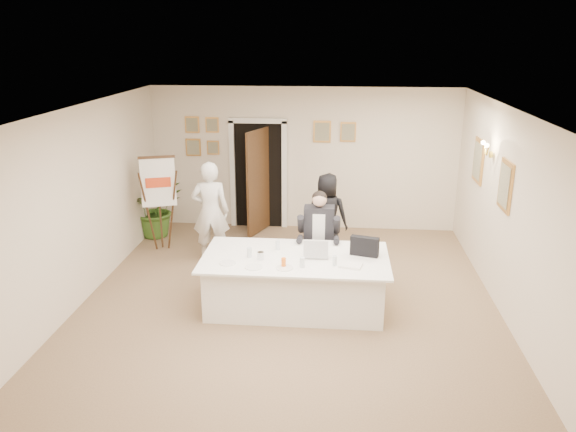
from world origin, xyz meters
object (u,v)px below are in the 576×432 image
Objects in this scene: seated_man at (319,237)px; laptop_bag at (365,246)px; potted_palm at (156,208)px; flip_chart at (160,208)px; standing_man at (211,212)px; steel_jug at (261,256)px; paper_stack at (350,265)px; laptop at (316,246)px; standing_woman at (327,215)px; conference_table at (295,281)px; oj_glass at (284,263)px.

seated_man is 3.74× the size of laptop_bag.
potted_palm is (-3.20, 1.83, -0.19)m from seated_man.
standing_man is (1.00, -0.37, 0.08)m from flip_chart.
paper_stack is at bearing -6.29° from steel_jug.
standing_woman is at bearing 85.63° from laptop.
laptop_bag is (3.54, -1.89, 0.12)m from flip_chart.
standing_woman reaches higher than potted_palm.
seated_man is (0.29, 0.92, 0.35)m from conference_table.
seated_man is at bearing 145.53° from laptop_bag.
steel_jug is (-0.47, -0.15, 0.44)m from conference_table.
flip_chart is 4.74× the size of laptop.
oj_glass is (-1.09, -0.51, -0.07)m from laptop_bag.
laptop is (-0.11, -1.99, 0.17)m from standing_woman.
steel_jug is at bearing -50.05° from potted_palm.
flip_chart is at bearing 167.47° from laptop_bag.
standing_woman is at bearing 99.00° from paper_stack.
oj_glass is at bearing 119.06° from standing_man.
standing_woman reaches higher than oj_glass.
conference_table is 1.10m from laptop_bag.
standing_woman is at bearing -12.10° from potted_palm.
standing_man is 1.57× the size of potted_palm.
seated_man is 11.42× the size of oj_glass.
standing_woman is at bearing 122.07° from laptop_bag.
standing_man is 2.01m from standing_woman.
seated_man is 0.88m from laptop.
standing_man is 4.82× the size of laptop.
standing_man is at bearing 133.59° from conference_table.
paper_stack is (0.37, -2.34, 0.05)m from standing_woman.
seated_man reaches higher than steel_jug.
laptop_bag is at bearing -28.14° from flip_chart.
potted_palm reaches higher than paper_stack.
paper_stack is (0.47, -1.21, 0.05)m from seated_man.
conference_table is 1.76× the size of seated_man.
flip_chart reaches higher than seated_man.
laptop reaches higher than oj_glass.
laptop is at bearing -34.39° from flip_chart.
seated_man is at bearing -20.85° from flip_chart.
paper_stack is at bearing -100.24° from laptop_bag.
laptop is 0.68m from laptop_bag.
standing_man reaches higher than laptop.
standing_man is 4.38× the size of laptop_bag.
oj_glass is at bearing 88.99° from standing_woman.
flip_chart reaches higher than standing_woman.
steel_jug is (-0.86, -2.20, 0.09)m from standing_woman.
paper_stack is (2.34, -1.94, -0.08)m from standing_man.
seated_man is at bearing 152.41° from standing_man.
flip_chart is at bearing 145.41° from paper_stack.
laptop is at bearing 133.12° from standing_man.
seated_man is 1.32m from steel_jug.
steel_jug is (-0.76, -1.07, 0.09)m from seated_man.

